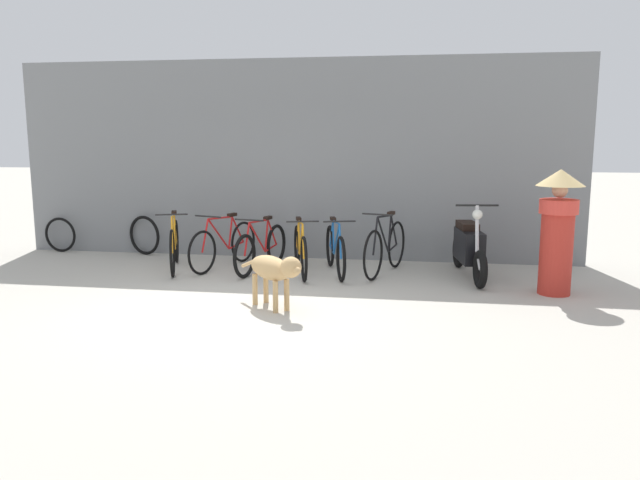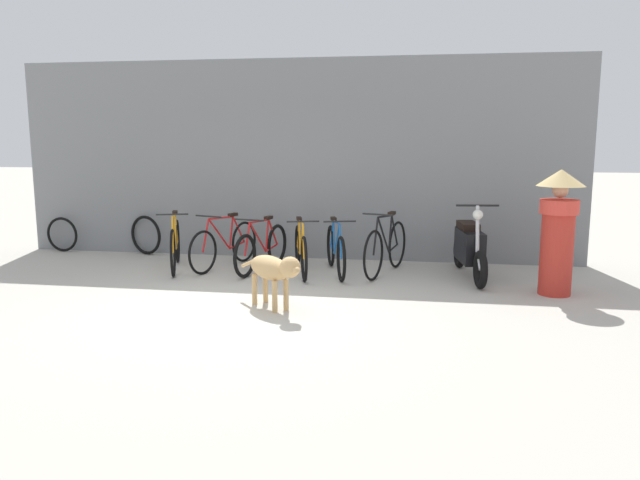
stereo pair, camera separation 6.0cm
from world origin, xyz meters
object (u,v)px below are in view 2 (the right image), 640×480
bicycle_0 (175,245)px  motorcycle (470,248)px  bicycle_5 (386,248)px  person_in_robes (558,225)px  bicycle_3 (301,250)px  stray_dog (273,269)px  bicycle_2 (262,248)px  spare_tire_left (62,234)px  spare_tire_right (146,235)px  bicycle_4 (336,250)px  bicycle_1 (225,245)px

bicycle_0 → motorcycle: size_ratio=0.89×
bicycle_5 → person_in_robes: 2.44m
bicycle_3 → stray_dog: (0.06, -1.93, 0.13)m
bicycle_2 → spare_tire_left: bearing=-91.4°
bicycle_2 → spare_tire_right: 2.48m
bicycle_0 → spare_tire_right: 1.43m
bicycle_4 → bicycle_5: size_ratio=1.00×
bicycle_0 → spare_tire_left: bicycle_0 is taller
bicycle_2 → motorcycle: size_ratio=0.89×
bicycle_0 → motorcycle: (4.38, 0.16, 0.06)m
person_in_robes → spare_tire_right: size_ratio=2.38×
bicycle_0 → bicycle_2: bicycle_0 is taller
bicycle_3 → bicycle_0: bearing=-105.9°
bicycle_0 → spare_tire_left: size_ratio=2.73×
bicycle_2 → person_in_robes: bearing=91.4°
spare_tire_left → spare_tire_right: 1.57m
bicycle_1 → person_in_robes: bearing=97.3°
bicycle_5 → motorcycle: (1.20, -0.06, 0.04)m
bicycle_1 → bicycle_2: 0.63m
bicycle_5 → bicycle_4: bearing=-64.7°
bicycle_1 → stray_dog: size_ratio=1.71×
bicycle_3 → motorcycle: bearing=76.8°
bicycle_4 → spare_tire_right: (-3.42, 0.94, -0.01)m
bicycle_1 → bicycle_2: size_ratio=0.99×
motorcycle → person_in_robes: person_in_robes is taller
bicycle_1 → spare_tire_right: bearing=-98.4°
bicycle_2 → bicycle_0: bearing=-72.5°
person_in_robes → spare_tire_left: person_in_robes is taller
bicycle_0 → person_in_robes: bearing=64.2°
stray_dog → bicycle_3: bearing=135.5°
bicycle_5 → bicycle_3: bearing=-64.1°
person_in_robes → spare_tire_right: person_in_robes is taller
bicycle_2 → spare_tire_left: (-3.87, 0.94, -0.03)m
bicycle_2 → person_in_robes: (4.08, -0.78, 0.56)m
bicycle_1 → spare_tire_left: bicycle_1 is taller
bicycle_3 → spare_tire_right: size_ratio=2.44×
spare_tire_right → motorcycle: bearing=-9.5°
motorcycle → person_in_robes: size_ratio=1.17×
bicycle_0 → bicycle_3: 1.95m
stray_dog → person_in_robes: person_in_robes is taller
bicycle_2 → bicycle_4: (1.13, -0.02, 0.01)m
stray_dog → spare_tire_left: 5.44m
bicycle_2 → bicycle_3: (0.62, -0.10, 0.01)m
bicycle_5 → stray_dog: size_ratio=1.71×
bicycle_0 → bicycle_1: (0.71, 0.23, -0.02)m
bicycle_3 → motorcycle: motorcycle is taller
bicycle_0 → spare_tire_right: size_ratio=2.48×
bicycle_0 → bicycle_4: bicycle_0 is taller
bicycle_3 → motorcycle: (2.44, 0.14, 0.08)m
spare_tire_right → bicycle_1: bearing=-26.3°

